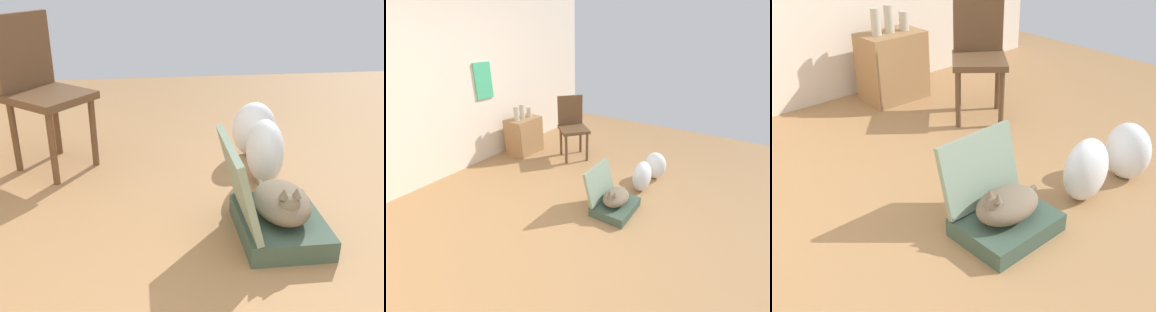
# 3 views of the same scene
# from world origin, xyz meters

# --- Properties ---
(ground_plane) EXTENTS (7.68, 7.68, 0.00)m
(ground_plane) POSITION_xyz_m (0.00, 0.00, 0.00)
(ground_plane) COLOR #9E7247
(ground_plane) RESTS_ON ground
(wall_back) EXTENTS (6.40, 0.15, 2.60)m
(wall_back) POSITION_xyz_m (0.00, 2.26, 1.30)
(wall_back) COLOR beige
(wall_back) RESTS_ON ground
(suitcase_base) EXTENTS (0.54, 0.43, 0.11)m
(suitcase_base) POSITION_xyz_m (0.38, -0.28, 0.06)
(suitcase_base) COLOR #384C3D
(suitcase_base) RESTS_ON ground
(suitcase_lid) EXTENTS (0.54, 0.15, 0.42)m
(suitcase_lid) POSITION_xyz_m (0.38, -0.05, 0.32)
(suitcase_lid) COLOR gray
(suitcase_lid) RESTS_ON suitcase_base
(cat) EXTENTS (0.49, 0.28, 0.22)m
(cat) POSITION_xyz_m (0.37, -0.28, 0.20)
(cat) COLOR brown
(cat) RESTS_ON suitcase_base
(plastic_bag_white) EXTENTS (0.34, 0.23, 0.42)m
(plastic_bag_white) POSITION_xyz_m (1.00, -0.36, 0.21)
(plastic_bag_white) COLOR silver
(plastic_bag_white) RESTS_ON ground
(plastic_bag_clear) EXTENTS (0.25, 0.32, 0.40)m
(plastic_bag_clear) POSITION_xyz_m (1.43, -0.39, 0.20)
(plastic_bag_clear) COLOR silver
(plastic_bag_clear) RESTS_ON ground
(side_table) EXTENTS (0.57, 0.38, 0.62)m
(side_table) POSITION_xyz_m (1.08, 1.85, 0.31)
(side_table) COLOR olive
(side_table) RESTS_ON ground
(vase_tall) EXTENTS (0.08, 0.08, 0.23)m
(vase_tall) POSITION_xyz_m (0.94, 1.84, 0.74)
(vase_tall) COLOR #B7AD99
(vase_tall) RESTS_ON side_table
(vase_short) EXTENTS (0.09, 0.09, 0.17)m
(vase_short) POSITION_xyz_m (1.22, 1.83, 0.71)
(vase_short) COLOR #B7AD99
(vase_short) RESTS_ON side_table
(vase_round) EXTENTS (0.09, 0.09, 0.24)m
(vase_round) POSITION_xyz_m (1.08, 1.85, 0.74)
(vase_round) COLOR #B7AD99
(vase_round) RESTS_ON side_table
(chair) EXTENTS (0.64, 0.64, 1.02)m
(chair) POSITION_xyz_m (1.42, 1.05, 0.56)
(chair) COLOR brown
(chair) RESTS_ON ground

